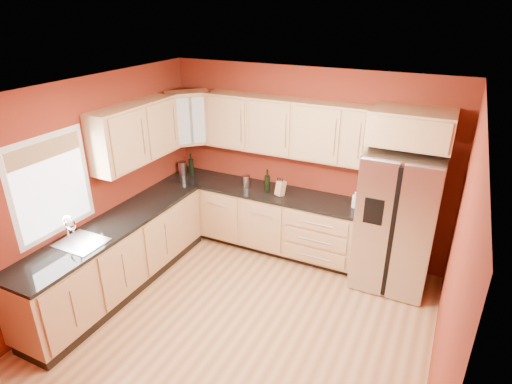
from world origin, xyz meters
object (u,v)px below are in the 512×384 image
at_px(wine_bottle_a, 191,164).
at_px(soap_dispenser, 355,200).
at_px(knife_block, 281,188).
at_px(refrigerator, 397,220).
at_px(canister_left, 183,168).

height_order(wine_bottle_a, soap_dispenser, wine_bottle_a).
distance_m(knife_block, soap_dispenser, 1.01).
bearing_deg(refrigerator, wine_bottle_a, 177.82).
bearing_deg(soap_dispenser, wine_bottle_a, 178.95).
height_order(canister_left, soap_dispenser, soap_dispenser).
xyz_separation_m(wine_bottle_a, knife_block, (1.53, -0.11, -0.06)).
bearing_deg(refrigerator, canister_left, 179.06).
relative_size(refrigerator, knife_block, 8.55).
xyz_separation_m(knife_block, soap_dispenser, (1.01, 0.07, 0.00)).
distance_m(refrigerator, canister_left, 3.20).
bearing_deg(wine_bottle_a, soap_dispenser, -1.05).
relative_size(wine_bottle_a, knife_block, 1.58).
relative_size(refrigerator, canister_left, 8.88).
relative_size(canister_left, knife_block, 0.96).
xyz_separation_m(canister_left, knife_block, (1.64, -0.05, 0.00)).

